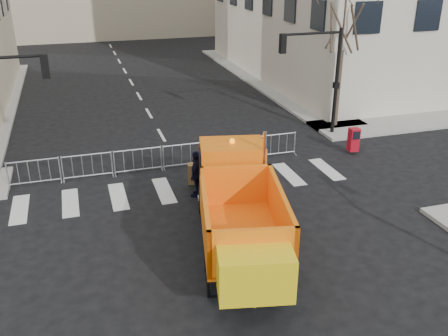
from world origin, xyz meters
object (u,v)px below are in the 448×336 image
object	(u,v)px
plow_truck	(239,206)
newspaper_box	(354,140)
cop_c	(197,174)
cop_a	(259,171)

from	to	relation	value
plow_truck	newspaper_box	size ratio (longest dim) A/B	8.46
plow_truck	newspaper_box	xyz separation A→B (m)	(7.78, 6.25, -0.85)
cop_c	plow_truck	bearing A→B (deg)	39.01
plow_truck	cop_a	xyz separation A→B (m)	(2.15, 3.87, -0.74)
plow_truck	cop_c	size ratio (longest dim) A/B	5.02
cop_a	newspaper_box	xyz separation A→B (m)	(5.63, 2.38, -0.12)
cop_a	cop_c	bearing A→B (deg)	-41.28
newspaper_box	plow_truck	bearing A→B (deg)	-139.13
cop_a	cop_c	size ratio (longest dim) A/B	0.88
plow_truck	cop_a	world-z (taller)	plow_truck
cop_a	newspaper_box	distance (m)	6.11
newspaper_box	cop_c	bearing A→B (deg)	-163.13
plow_truck	newspaper_box	world-z (taller)	plow_truck
cop_c	newspaper_box	size ratio (longest dim) A/B	1.69
cop_c	newspaper_box	distance (m)	8.34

